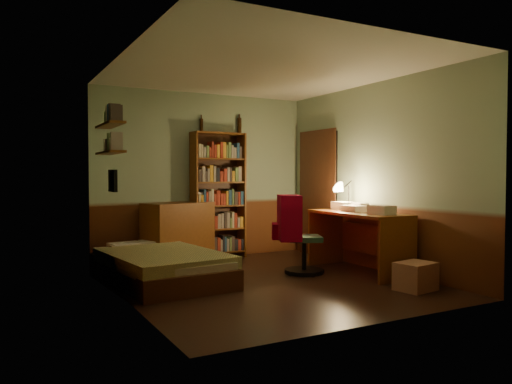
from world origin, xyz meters
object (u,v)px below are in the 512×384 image
cardboard_box_a (416,276)px  cardboard_box_b (416,276)px  desk (358,242)px  mini_stereo (201,197)px  bed (159,254)px  dresser (178,233)px  office_chair (304,237)px  desk_lamp (349,186)px  bookshelf (218,196)px

cardboard_box_a → cardboard_box_b: bearing=42.8°
desk → mini_stereo: bearing=127.7°
bed → cardboard_box_a: bearing=-42.7°
mini_stereo → cardboard_box_b: bearing=-67.1°
bed → mini_stereo: 1.70m
dresser → cardboard_box_b: 3.47m
office_chair → desk_lamp: bearing=36.6°
cardboard_box_b → desk_lamp: bearing=82.7°
bed → cardboard_box_b: 3.13m
dresser → cardboard_box_a: (1.79, -2.99, -0.29)m
office_chair → cardboard_box_a: office_chair is taller
desk → cardboard_box_b: (0.02, -1.02, -0.28)m
bed → dresser: bearing=55.5°
desk_lamp → cardboard_box_a: desk_lamp is taller
office_chair → cardboard_box_a: 1.57m
bed → bookshelf: 1.86m
desk → desk_lamp: 0.90m
dresser → mini_stereo: bearing=-1.7°
bed → desk_lamp: (2.73, -0.34, 0.83)m
dresser → desk_lamp: size_ratio=1.52×
mini_stereo → desk_lamp: desk_lamp is taller
bookshelf → desk_lamp: bearing=-49.4°
mini_stereo → desk: size_ratio=0.18×
mini_stereo → dresser: bearing=-167.2°
desk_lamp → cardboard_box_b: size_ratio=1.82×
desk_lamp → mini_stereo: bearing=122.0°
cardboard_box_b → mini_stereo: bearing=116.6°
desk_lamp → office_chair: 1.13m
mini_stereo → desk: mini_stereo is taller
cardboard_box_a → dresser: bearing=121.0°
mini_stereo → desk_lamp: 2.27m
bed → cardboard_box_b: size_ratio=5.85×
bed → office_chair: office_chair is taller
desk → bed: bearing=163.0°
mini_stereo → office_chair: mini_stereo is taller
bookshelf → desk: bearing=-61.5°
dresser → cardboard_box_b: (1.92, -2.87, -0.32)m
mini_stereo → bed: bearing=-135.4°
bookshelf → desk: 2.35m
desk → cardboard_box_a: desk is taller
dresser → cardboard_box_a: dresser is taller
bed → dresser: size_ratio=2.12×
mini_stereo → bookshelf: bearing=-12.0°
cardboard_box_a → cardboard_box_b: (0.13, 0.12, -0.03)m
bed → mini_stereo: bearing=44.5°
dresser → mini_stereo: (0.42, 0.12, 0.52)m
bed → desk: size_ratio=1.42×
office_chair → mini_stereo: bearing=139.4°
bookshelf → desk_lamp: size_ratio=2.95×
desk_lamp → bed: bearing=156.6°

